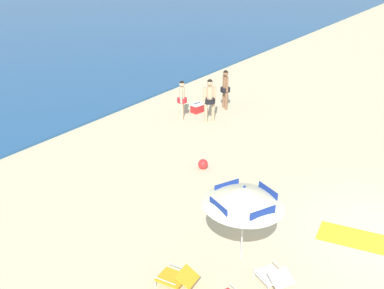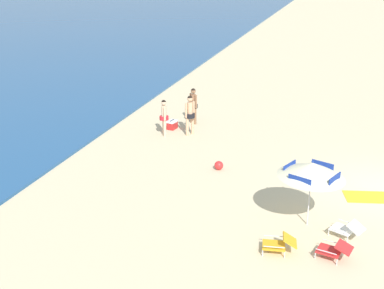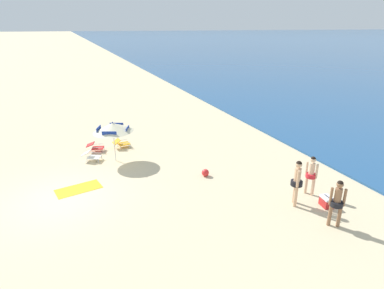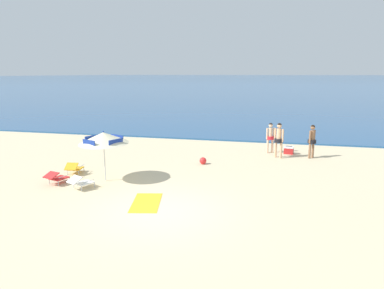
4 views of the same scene
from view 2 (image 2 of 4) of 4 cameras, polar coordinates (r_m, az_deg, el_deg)
beach_umbrella_striped_main at (r=14.83m, az=13.26°, el=-2.78°), size 2.01×2.02×2.03m
lounge_chair_under_umbrella at (r=14.00m, az=15.64°, el=-11.25°), size 0.73×0.97×0.51m
lounge_chair_beside_umbrella at (r=13.96m, az=9.76°, el=-10.87°), size 0.66×0.96×0.52m
lounge_chair_facing_sea at (r=15.07m, az=16.97°, el=-9.00°), size 0.86×1.02×0.52m
person_standing_near_shore at (r=22.21m, az=-3.16°, el=3.30°), size 0.43×0.40×1.63m
person_standing_beside at (r=23.87m, az=0.14°, el=4.64°), size 0.42×0.43×1.70m
person_wading_in at (r=22.26m, az=-0.24°, el=3.61°), size 0.46×0.44×1.78m
cooler_box at (r=23.32m, az=-2.23°, el=2.24°), size 0.55×0.43×0.43m
beach_ball at (r=18.87m, az=3.02°, el=-2.35°), size 0.33×0.33×0.33m
beach_towel at (r=17.81m, az=19.55°, el=-5.57°), size 1.27×1.95×0.01m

